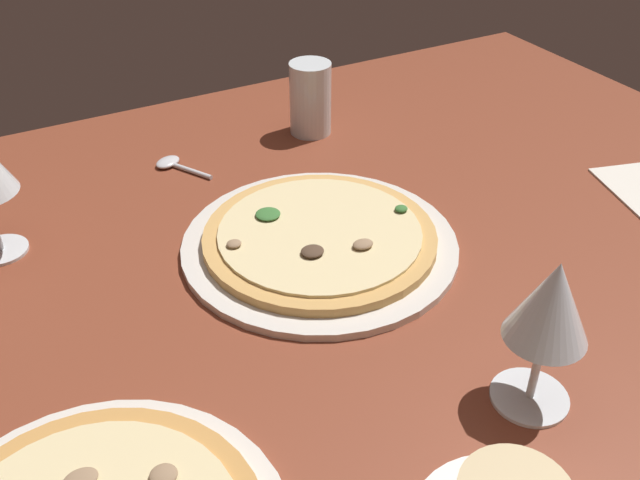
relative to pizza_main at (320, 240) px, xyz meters
The scene contains 5 objects.
dining_table 6.05cm from the pizza_main, 62.24° to the left, with size 150.00×110.00×4.00cm, color brown.
pizza_main is the anchor object (origin of this frame).
wine_glass_near 33.31cm from the pizza_main, 100.51° to the left, with size 7.57×7.57×16.14cm.
water_glass 32.12cm from the pizza_main, 115.92° to the right, with size 6.50×6.50×11.38cm.
spoon 29.59cm from the pizza_main, 72.11° to the right, with size 6.74×9.45×1.00cm.
Camera 1 is at (31.98, 58.74, 55.78)cm, focal length 40.39 mm.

